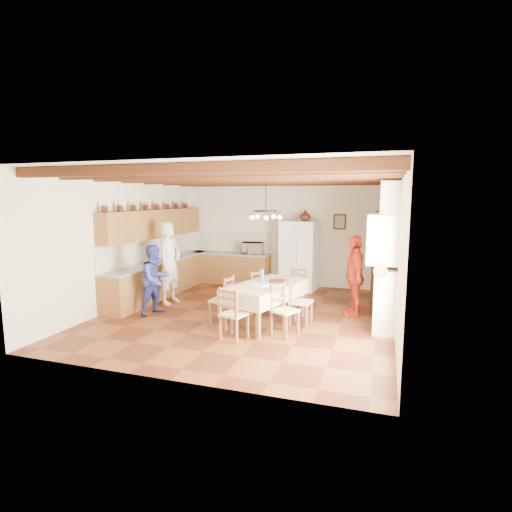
{
  "coord_description": "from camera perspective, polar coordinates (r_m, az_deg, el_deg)",
  "views": [
    {
      "loc": [
        2.76,
        -7.84,
        2.51
      ],
      "look_at": [
        0.1,
        0.3,
        1.25
      ],
      "focal_mm": 28.0,
      "sensor_mm": 36.0,
      "label": 1
    }
  ],
  "objects": [
    {
      "name": "floor",
      "position": [
        8.69,
        -1.26,
        -8.5
      ],
      "size": [
        6.0,
        6.5,
        0.02
      ],
      "primitive_type": "cube",
      "color": "#4E2212",
      "rests_on": "ground"
    },
    {
      "name": "ceiling",
      "position": [
        8.33,
        -1.32,
        11.81
      ],
      "size": [
        6.0,
        6.5,
        0.02
      ],
      "primitive_type": "cube",
      "color": "white",
      "rests_on": "ground"
    },
    {
      "name": "wall_back",
      "position": [
        11.48,
        4.12,
        3.3
      ],
      "size": [
        6.0,
        0.02,
        3.0
      ],
      "primitive_type": "cube",
      "color": "#EFE2C7",
      "rests_on": "ground"
    },
    {
      "name": "wall_front",
      "position": [
        5.44,
        -12.75,
        -2.54
      ],
      "size": [
        6.0,
        0.02,
        3.0
      ],
      "primitive_type": "cube",
      "color": "#EFE2C7",
      "rests_on": "ground"
    },
    {
      "name": "wall_left",
      "position": [
        9.79,
        -18.16,
        2.03
      ],
      "size": [
        0.02,
        6.5,
        3.0
      ],
      "primitive_type": "cube",
      "color": "#EFE2C7",
      "rests_on": "ground"
    },
    {
      "name": "wall_right",
      "position": [
        7.91,
        19.75,
        0.54
      ],
      "size": [
        0.02,
        6.5,
        3.0
      ],
      "primitive_type": "cube",
      "color": "#EFE2C7",
      "rests_on": "ground"
    },
    {
      "name": "ceiling_beams",
      "position": [
        8.32,
        -1.32,
        11.12
      ],
      "size": [
        6.0,
        6.3,
        0.16
      ],
      "primitive_type": null,
      "color": "#36180F",
      "rests_on": "ground"
    },
    {
      "name": "lower_cabinets_left",
      "position": [
        10.64,
        -13.22,
        -3.13
      ],
      "size": [
        0.6,
        4.3,
        0.86
      ],
      "primitive_type": "cube",
      "color": "brown",
      "rests_on": "ground"
    },
    {
      "name": "lower_cabinets_back",
      "position": [
        11.81,
        -3.62,
        -1.79
      ],
      "size": [
        2.3,
        0.6,
        0.86
      ],
      "primitive_type": "cube",
      "color": "brown",
      "rests_on": "ground"
    },
    {
      "name": "countertop_left",
      "position": [
        10.56,
        -13.3,
        -0.74
      ],
      "size": [
        0.62,
        4.3,
        0.04
      ],
      "primitive_type": "cube",
      "color": "gray",
      "rests_on": "lower_cabinets_left"
    },
    {
      "name": "countertop_back",
      "position": [
        11.73,
        -3.64,
        0.37
      ],
      "size": [
        2.34,
        0.62,
        0.04
      ],
      "primitive_type": "cube",
      "color": "gray",
      "rests_on": "lower_cabinets_back"
    },
    {
      "name": "backsplash_left",
      "position": [
        10.67,
        -14.66,
        1.04
      ],
      "size": [
        0.03,
        4.3,
        0.6
      ],
      "primitive_type": "cube",
      "color": "beige",
      "rests_on": "ground"
    },
    {
      "name": "backsplash_back",
      "position": [
        11.96,
        -3.15,
        2.07
      ],
      "size": [
        2.3,
        0.03,
        0.6
      ],
      "primitive_type": "cube",
      "color": "beige",
      "rests_on": "ground"
    },
    {
      "name": "upper_cabinets",
      "position": [
        10.52,
        -14.06,
        4.52
      ],
      "size": [
        0.35,
        4.2,
        0.7
      ],
      "primitive_type": "cube",
      "color": "brown",
      "rests_on": "ground"
    },
    {
      "name": "fireplace",
      "position": [
        8.12,
        17.63,
        0.11
      ],
      "size": [
        0.56,
        1.6,
        2.8
      ],
      "primitive_type": null,
      "color": "silver",
      "rests_on": "ground"
    },
    {
      "name": "wall_picture",
      "position": [
        11.16,
        11.87,
        4.8
      ],
      "size": [
        0.34,
        0.03,
        0.42
      ],
      "primitive_type": "cube",
      "color": "#321D13",
      "rests_on": "ground"
    },
    {
      "name": "refrigerator",
      "position": [
        10.94,
        6.24,
        0.08
      ],
      "size": [
        1.01,
        0.87,
        1.88
      ],
      "primitive_type": "cube",
      "rotation": [
        0.0,
        0.0,
        -0.1
      ],
      "color": "white",
      "rests_on": "floor"
    },
    {
      "name": "hutch",
      "position": [
        10.24,
        17.85,
        -0.02
      ],
      "size": [
        0.57,
        1.23,
        2.17
      ],
      "primitive_type": null,
      "rotation": [
        0.0,
        0.0,
        -0.06
      ],
      "color": "#3D1A10",
      "rests_on": "floor"
    },
    {
      "name": "dining_table",
      "position": [
        7.97,
        1.36,
        -4.57
      ],
      "size": [
        1.43,
        2.04,
        0.81
      ],
      "rotation": [
        0.0,
        0.0,
        -0.28
      ],
      "color": "beige",
      "rests_on": "floor"
    },
    {
      "name": "chandelier",
      "position": [
        7.77,
        1.4,
        6.45
      ],
      "size": [
        0.47,
        0.47,
        0.03
      ],
      "primitive_type": "torus",
      "color": "black",
      "rests_on": "ground"
    },
    {
      "name": "chair_left_near",
      "position": [
        8.1,
        -4.93,
        -6.18
      ],
      "size": [
        0.44,
        0.45,
        0.96
      ],
      "primitive_type": null,
      "rotation": [
        0.0,
        0.0,
        -1.66
      ],
      "color": "brown",
      "rests_on": "floor"
    },
    {
      "name": "chair_left_far",
      "position": [
        8.75,
        -0.76,
        -5.05
      ],
      "size": [
        0.53,
        0.54,
        0.96
      ],
      "primitive_type": null,
      "rotation": [
        0.0,
        0.0,
        -1.96
      ],
      "color": "brown",
      "rests_on": "floor"
    },
    {
      "name": "chair_right_near",
      "position": [
        7.36,
        4.13,
        -7.67
      ],
      "size": [
        0.54,
        0.55,
        0.96
      ],
      "primitive_type": null,
      "rotation": [
        0.0,
        0.0,
        1.13
      ],
      "color": "brown",
      "rests_on": "floor"
    },
    {
      "name": "chair_right_far",
      "position": [
        8.0,
        6.46,
        -6.39
      ],
      "size": [
        0.43,
        0.45,
        0.96
      ],
      "primitive_type": null,
      "rotation": [
        0.0,
        0.0,
        1.49
      ],
      "color": "brown",
      "rests_on": "floor"
    },
    {
      "name": "chair_end_near",
      "position": [
        7.15,
        -3.19,
        -8.15
      ],
      "size": [
        0.51,
        0.5,
        0.96
      ],
      "primitive_type": null,
      "rotation": [
        0.0,
        0.0,
        2.88
      ],
      "color": "brown",
      "rests_on": "floor"
    },
    {
      "name": "chair_end_far",
      "position": [
        8.92,
        5.52,
        -4.82
      ],
      "size": [
        0.54,
        0.52,
        0.96
      ],
      "primitive_type": null,
      "rotation": [
        0.0,
        0.0,
        -0.37
      ],
      "color": "brown",
      "rests_on": "floor"
    },
    {
      "name": "person_man",
      "position": [
        9.67,
        -12.2,
        -0.96
      ],
      "size": [
        0.5,
        0.73,
        1.95
      ],
      "primitive_type": "imported",
      "rotation": [
        0.0,
        0.0,
        1.53
      ],
      "color": "silver",
      "rests_on": "floor"
    },
    {
      "name": "person_woman_blue",
      "position": [
        8.88,
        -14.14,
        -3.27
      ],
      "size": [
        0.78,
        0.88,
        1.52
      ],
      "primitive_type": "imported",
      "rotation": [
        0.0,
        0.0,
        1.24
      ],
      "color": "#2F3B96",
      "rests_on": "floor"
    },
    {
      "name": "person_woman_red",
      "position": [
        8.73,
        13.85,
        -2.76
      ],
      "size": [
        0.66,
        1.08,
        1.73
      ],
      "primitive_type": "imported",
      "rotation": [
        0.0,
        0.0,
        -1.32
      ],
      "color": "red",
      "rests_on": "floor"
    },
    {
      "name": "microwave",
      "position": [
        11.47,
        -0.45,
        1.14
      ],
      "size": [
        0.67,
        0.52,
        0.33
      ],
      "primitive_type": "imported",
      "rotation": [
        0.0,
        0.0,
        0.2
      ],
      "color": "silver",
      "rests_on": "countertop_back"
    },
    {
      "name": "fridge_vase",
      "position": [
        10.81,
        7.06,
        5.79
      ],
      "size": [
        0.31,
        0.31,
        0.3
      ],
      "primitive_type": "imported",
      "rotation": [
        0.0,
        0.0,
        0.08
      ],
      "color": "#3D1A10",
      "rests_on": "refrigerator"
    }
  ]
}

